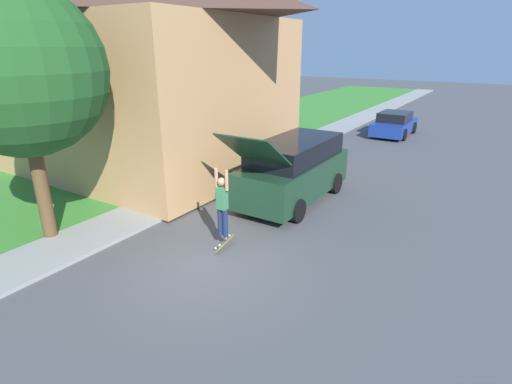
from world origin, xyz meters
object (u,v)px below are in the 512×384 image
at_px(skateboarder, 222,203).
at_px(skateboard, 224,243).
at_px(suv_parked, 294,169).
at_px(car_down_street, 394,124).
at_px(lawn_tree_near, 19,71).
at_px(lawn_tree_far, 226,23).

distance_m(skateboarder, skateboard, 1.12).
bearing_deg(skateboarder, suv_parked, 90.70).
distance_m(car_down_street, skateboarder, 16.86).
distance_m(lawn_tree_near, car_down_street, 19.85).
height_order(lawn_tree_near, skateboard, lawn_tree_near).
bearing_deg(lawn_tree_far, skateboard, -54.97).
xyz_separation_m(suv_parked, skateboarder, (0.05, -4.05, 0.16)).
xyz_separation_m(lawn_tree_far, skateboard, (4.48, -6.40, -5.72)).
height_order(lawn_tree_far, car_down_street, lawn_tree_far).
bearing_deg(car_down_street, skateboarder, -90.12).
relative_size(suv_parked, skateboard, 6.92).
distance_m(car_down_street, skateboard, 16.89).
xyz_separation_m(suv_parked, car_down_street, (0.08, 12.80, -0.46)).
xyz_separation_m(lawn_tree_near, suv_parked, (4.31, 6.18, -3.33)).
bearing_deg(skateboard, skateboarder, 143.56).
height_order(car_down_street, skateboarder, skateboarder).
bearing_deg(suv_parked, lawn_tree_far, 152.23).
distance_m(lawn_tree_near, lawn_tree_far, 8.61).
bearing_deg(skateboard, suv_parked, 91.38).
bearing_deg(skateboard, lawn_tree_far, 125.03).
relative_size(lawn_tree_far, skateboard, 9.61).
bearing_deg(lawn_tree_near, suv_parked, 55.12).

